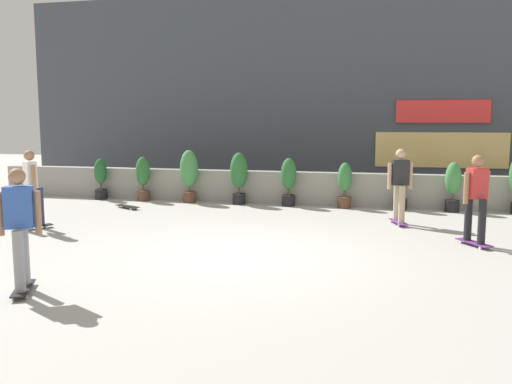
# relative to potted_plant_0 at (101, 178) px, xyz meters

# --- Properties ---
(ground_plane) EXTENTS (48.00, 48.00, 0.00)m
(ground_plane) POSITION_rel_potted_plant_0_xyz_m (5.67, -5.55, -0.64)
(ground_plane) COLOR #B2AFA8
(planter_wall) EXTENTS (18.00, 0.40, 0.90)m
(planter_wall) POSITION_rel_potted_plant_0_xyz_m (5.67, 0.45, -0.19)
(planter_wall) COLOR gray
(planter_wall) RESTS_ON ground
(building_backdrop) EXTENTS (20.00, 2.08, 6.50)m
(building_backdrop) POSITION_rel_potted_plant_0_xyz_m (5.67, 4.45, 2.61)
(building_backdrop) COLOR #424751
(building_backdrop) RESTS_ON ground
(potted_plant_0) EXTENTS (0.37, 0.37, 1.21)m
(potted_plant_0) POSITION_rel_potted_plant_0_xyz_m (0.00, 0.00, 0.00)
(potted_plant_0) COLOR black
(potted_plant_0) RESTS_ON ground
(potted_plant_1) EXTENTS (0.40, 0.40, 1.28)m
(potted_plant_1) POSITION_rel_potted_plant_0_xyz_m (1.35, 0.00, 0.06)
(potted_plant_1) COLOR brown
(potted_plant_1) RESTS_ON ground
(potted_plant_2) EXTENTS (0.51, 0.51, 1.49)m
(potted_plant_2) POSITION_rel_potted_plant_0_xyz_m (2.77, 0.00, 0.22)
(potted_plant_2) COLOR brown
(potted_plant_2) RESTS_ON ground
(potted_plant_3) EXTENTS (0.48, 0.48, 1.44)m
(potted_plant_3) POSITION_rel_potted_plant_0_xyz_m (4.23, 0.00, 0.19)
(potted_plant_3) COLOR black
(potted_plant_3) RESTS_ON ground
(potted_plant_4) EXTENTS (0.42, 0.42, 1.31)m
(potted_plant_4) POSITION_rel_potted_plant_0_xyz_m (5.63, 0.00, 0.09)
(potted_plant_4) COLOR black
(potted_plant_4) RESTS_ON ground
(potted_plant_5) EXTENTS (0.37, 0.37, 1.21)m
(potted_plant_5) POSITION_rel_potted_plant_0_xyz_m (7.14, 0.00, 0.00)
(potted_plant_5) COLOR brown
(potted_plant_5) RESTS_ON ground
(potted_plant_6) EXTENTS (0.37, 0.37, 1.20)m
(potted_plant_6) POSITION_rel_potted_plant_0_xyz_m (8.57, -0.00, -0.00)
(potted_plant_6) COLOR black
(potted_plant_6) RESTS_ON ground
(potted_plant_7) EXTENTS (0.40, 0.40, 1.27)m
(potted_plant_7) POSITION_rel_potted_plant_0_xyz_m (9.86, 0.00, 0.06)
(potted_plant_7) COLOR black
(potted_plant_7) RESTS_ON ground
(skater_mid_plaza) EXTENTS (0.54, 0.82, 1.70)m
(skater_mid_plaza) POSITION_rel_potted_plant_0_xyz_m (8.49, -2.11, 0.30)
(skater_mid_plaza) COLOR #72338C
(skater_mid_plaza) RESTS_ON ground
(skater_far_right) EXTENTS (0.54, 0.81, 1.70)m
(skater_far_right) POSITION_rel_potted_plant_0_xyz_m (3.44, -8.33, 0.30)
(skater_far_right) COLOR black
(skater_far_right) RESTS_ON ground
(skater_foreground) EXTENTS (0.65, 0.75, 1.70)m
(skater_foreground) POSITION_rel_potted_plant_0_xyz_m (0.84, -4.46, 0.30)
(skater_foreground) COLOR black
(skater_foreground) RESTS_ON ground
(skater_by_wall_right) EXTENTS (0.60, 0.78, 1.70)m
(skater_by_wall_right) POSITION_rel_potted_plant_0_xyz_m (9.81, -3.97, 0.30)
(skater_by_wall_right) COLOR #72338C
(skater_by_wall_right) RESTS_ON ground
(skateboard_near_camera) EXTENTS (0.80, 0.56, 0.08)m
(skateboard_near_camera) POSITION_rel_potted_plant_0_xyz_m (1.55, -1.43, -0.58)
(skateboard_near_camera) COLOR black
(skateboard_near_camera) RESTS_ON ground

